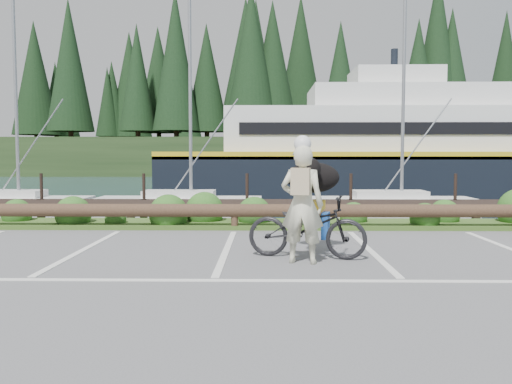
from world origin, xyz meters
TOP-DOWN VIEW (x-y plane):
  - ground at (0.00, 0.00)m, footprint 72.00×72.00m
  - harbor_backdrop at (0.39, 78.47)m, footprint 170.00×160.00m
  - vegetation_strip at (0.00, 5.30)m, footprint 34.00×1.60m
  - log_rail at (0.00, 4.60)m, footprint 32.00×0.30m
  - bicycle at (1.40, 1.29)m, footprint 2.11×1.15m
  - cyclist at (1.29, 0.83)m, footprint 0.77×0.60m
  - dog at (1.55, 1.91)m, footprint 0.67×1.03m

SIDE VIEW (x-z plane):
  - harbor_backdrop at x=0.39m, z-range -15.00..15.00m
  - ground at x=0.00m, z-range 0.00..0.00m
  - log_rail at x=0.00m, z-range -0.30..0.30m
  - vegetation_strip at x=0.00m, z-range 0.00..0.10m
  - bicycle at x=1.40m, z-range 0.00..1.05m
  - cyclist at x=1.29m, z-range 0.00..1.88m
  - dog at x=1.55m, z-range 1.05..1.60m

